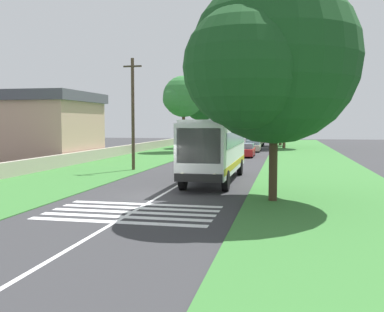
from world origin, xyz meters
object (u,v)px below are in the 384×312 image
object	(u,v)px
trailing_car_0	(246,151)
roadside_tree_right_0	(269,63)
roadside_tree_left_0	(201,104)
roadside_building	(37,126)
coach_bus	(216,146)
roadside_tree_left_2	(183,98)
trailing_car_2	(253,144)
trailing_car_1	(253,146)
trailing_minibus_0	(257,136)
roadside_tree_right_2	(280,102)
roadside_tree_right_1	(283,101)
roadside_tree_left_1	(225,107)
utility_pole	(133,112)

from	to	relation	value
trailing_car_0	roadside_tree_right_0	xyz separation A→B (m)	(-26.58, -3.30, 5.55)
roadside_tree_left_0	roadside_building	xyz separation A→B (m)	(-25.10, 10.87, -3.07)
coach_bus	roadside_tree_left_2	bearing A→B (deg)	17.05
trailing_car_2	trailing_car_0	bearing A→B (deg)	-178.72
trailing_car_1	trailing_minibus_0	distance (m)	13.93
roadside_tree_right_0	roadside_tree_right_2	size ratio (longest dim) A/B	1.08
roadside_tree_right_0	roadside_tree_right_1	bearing A→B (deg)	-0.52
trailing_car_1	roadside_tree_left_1	world-z (taller)	roadside_tree_left_1
coach_bus	roadside_tree_right_1	size ratio (longest dim) A/B	1.10
trailing_car_0	roadside_tree_right_1	xyz separation A→B (m)	(16.48, -3.69, 5.92)
coach_bus	roadside_tree_right_2	world-z (taller)	roadside_tree_right_2
trailing_minibus_0	roadside_tree_left_2	xyz separation A→B (m)	(-15.77, 8.06, 5.11)
coach_bus	trailing_car_0	world-z (taller)	coach_bus
roadside_tree_left_1	roadside_tree_left_2	size ratio (longest dim) A/B	1.05
coach_bus	trailing_car_2	xyz separation A→B (m)	(34.68, 0.22, -1.48)
roadside_tree_left_1	roadside_tree_right_2	distance (m)	16.10
roadside_tree_left_2	roadside_tree_right_0	bearing A→B (deg)	-160.81
trailing_car_1	trailing_car_2	distance (m)	6.02
trailing_car_2	roadside_tree_right_2	distance (m)	12.13
roadside_tree_left_0	trailing_minibus_0	bearing A→B (deg)	-49.48
roadside_tree_left_0	roadside_tree_right_0	distance (m)	44.11
roadside_tree_left_1	utility_pole	world-z (taller)	roadside_tree_left_1
trailing_car_2	utility_pole	world-z (taller)	utility_pole
utility_pole	roadside_tree_left_0	bearing A→B (deg)	1.26
roadside_tree_left_2	trailing_car_0	bearing A→B (deg)	-129.31
coach_bus	roadside_tree_right_1	distance (m)	36.93
roadside_tree_right_0	utility_pole	size ratio (longest dim) A/B	1.22
trailing_car_2	roadside_tree_left_1	world-z (taller)	roadside_tree_left_1
roadside_tree_left_1	roadside_tree_left_2	xyz separation A→B (m)	(-30.09, 1.22, 0.21)
trailing_car_2	roadside_tree_left_2	bearing A→B (deg)	134.56
coach_bus	trailing_minibus_0	size ratio (longest dim) A/B	1.86
roadside_tree_right_0	roadside_tree_right_2	world-z (taller)	roadside_tree_right_0
trailing_car_1	roadside_tree_left_2	size ratio (longest dim) A/B	0.46
trailing_car_1	roadside_tree_right_0	world-z (taller)	roadside_tree_right_0
roadside_tree_right_1	utility_pole	bearing A→B (deg)	160.99
roadside_tree_left_0	roadside_tree_left_1	world-z (taller)	roadside_tree_left_1
roadside_tree_left_1	roadside_tree_right_2	world-z (taller)	roadside_tree_left_1
roadside_tree_left_1	roadside_building	world-z (taller)	roadside_tree_left_1
trailing_car_0	roadside_tree_right_0	world-z (taller)	roadside_tree_right_0
roadside_tree_right_2	roadside_tree_right_0	bearing A→B (deg)	-179.85
trailing_car_1	roadside_tree_right_2	world-z (taller)	roadside_tree_right_2
roadside_tree_left_2	roadside_tree_right_0	xyz separation A→B (m)	(-33.39, -11.62, -0.43)
roadside_tree_left_2	roadside_tree_right_2	distance (m)	21.10
utility_pole	trailing_minibus_0	bearing A→B (deg)	-10.39
roadside_tree_right_0	roadside_tree_right_1	distance (m)	43.06
trailing_car_0	trailing_car_1	size ratio (longest dim) A/B	1.00
utility_pole	trailing_car_2	bearing A→B (deg)	-12.94
trailing_car_1	roadside_tree_left_1	distance (m)	29.70
roadside_tree_left_2	roadside_tree_right_0	size ratio (longest dim) A/B	0.91
roadside_tree_left_2	utility_pole	bearing A→B (deg)	-176.91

